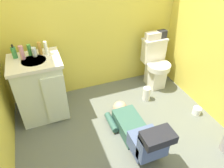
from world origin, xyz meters
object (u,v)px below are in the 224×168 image
(vanity_cabinet, at_px, (41,88))
(toiletry_bag, at_px, (162,34))
(soap_dispenser, at_px, (14,53))
(bottle_pink, at_px, (22,53))
(bottle_white, at_px, (46,48))
(faucet, at_px, (32,51))
(person_plumber, at_px, (137,131))
(bottle_green, at_px, (29,50))
(bottle_amber, at_px, (40,48))
(bottle_clear, at_px, (34,52))
(tissue_box, at_px, (153,36))
(toilet, at_px, (155,64))
(paper_towel_roll, at_px, (146,94))
(toilet_paper_roll, at_px, (197,111))

(vanity_cabinet, relative_size, toiletry_bag, 6.61)
(soap_dispenser, distance_m, bottle_pink, 0.11)
(vanity_cabinet, relative_size, bottle_white, 5.07)
(toiletry_bag, xyz_separation_m, bottle_pink, (-1.92, -0.10, 0.10))
(faucet, relative_size, person_plumber, 0.09)
(soap_dispenser, bearing_deg, person_plumber, -42.22)
(vanity_cabinet, distance_m, bottle_green, 0.49)
(soap_dispenser, relative_size, bottle_amber, 1.10)
(person_plumber, relative_size, bottle_amber, 7.06)
(bottle_amber, bearing_deg, soap_dispenser, 178.20)
(vanity_cabinet, height_order, soap_dispenser, soap_dispenser)
(bottle_clear, bearing_deg, bottle_green, 135.24)
(vanity_cabinet, bearing_deg, tissue_box, 5.67)
(soap_dispenser, bearing_deg, tissue_box, 1.20)
(toilet, bearing_deg, faucet, 177.60)
(bottle_pink, height_order, bottle_amber, bottle_pink)
(toiletry_bag, bearing_deg, bottle_amber, -178.41)
(bottle_pink, xyz_separation_m, paper_towel_roll, (1.51, -0.31, -0.80))
(toiletry_bag, bearing_deg, vanity_cabinet, -174.80)
(bottle_pink, bearing_deg, toiletry_bag, 3.10)
(faucet, bearing_deg, vanity_cabinet, -88.69)
(toilet, height_order, paper_towel_roll, toilet)
(vanity_cabinet, distance_m, bottle_pink, 0.50)
(toiletry_bag, relative_size, bottle_amber, 0.82)
(toilet, height_order, bottle_green, bottle_green)
(faucet, distance_m, person_plumber, 1.55)
(bottle_amber, relative_size, toilet_paper_roll, 1.37)
(vanity_cabinet, bearing_deg, bottle_green, 100.50)
(bottle_pink, height_order, bottle_white, bottle_pink)
(toilet, distance_m, bottle_amber, 1.70)
(bottle_white, bearing_deg, bottle_green, 165.64)
(faucet, height_order, soap_dispenser, soap_dispenser)
(vanity_cabinet, xyz_separation_m, bottle_amber, (0.09, 0.12, 0.48))
(bottle_pink, xyz_separation_m, bottle_amber, (0.20, 0.06, -0.01))
(person_plumber, relative_size, toilet_paper_roll, 9.68)
(tissue_box, xyz_separation_m, bottle_pink, (-1.77, -0.10, 0.10))
(tissue_box, distance_m, toilet_paper_roll, 1.21)
(toilet, xyz_separation_m, vanity_cabinet, (-1.71, -0.07, 0.05))
(vanity_cabinet, height_order, tissue_box, tissue_box)
(toilet, distance_m, toiletry_bag, 0.46)
(vanity_cabinet, xyz_separation_m, toilet_paper_roll, (1.90, -0.76, -0.37))
(tissue_box, relative_size, bottle_amber, 1.46)
(faucet, xyz_separation_m, bottle_white, (0.16, -0.06, 0.03))
(bottle_green, height_order, paper_towel_roll, bottle_green)
(bottle_green, bearing_deg, tissue_box, 1.01)
(tissue_box, relative_size, bottle_pink, 1.34)
(vanity_cabinet, relative_size, bottle_green, 6.22)
(vanity_cabinet, bearing_deg, paper_towel_roll, -9.89)
(toiletry_bag, height_order, bottle_clear, bottle_clear)
(person_plumber, xyz_separation_m, bottle_green, (-0.95, 1.02, 0.71))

